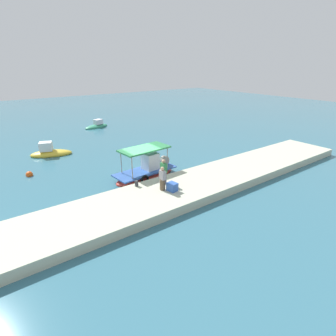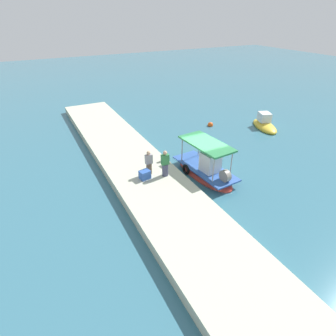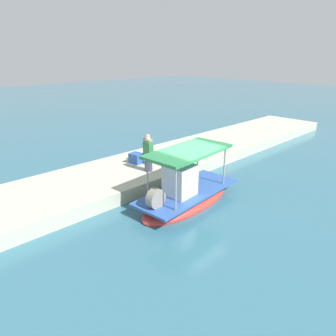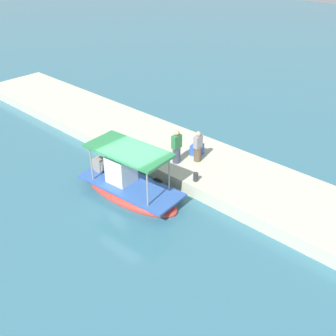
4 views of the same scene
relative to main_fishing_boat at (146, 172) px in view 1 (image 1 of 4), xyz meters
The scene contains 10 objects.
ground_plane 0.58m from the main_fishing_boat, 157.37° to the left, with size 120.00×120.00×0.00m, color #34697C.
dock_quay 4.03m from the main_fishing_boat, 95.10° to the right, with size 36.00×4.46×0.62m, color beige.
main_fishing_boat is the anchor object (origin of this frame).
fisherman_near_bollard 4.00m from the main_fishing_boat, 105.46° to the right, with size 0.37×0.47×1.64m.
fisherman_by_crate 3.11m from the main_fishing_boat, 96.95° to the right, with size 0.40×0.51×1.77m.
mooring_bollard 3.14m from the main_fishing_boat, 134.04° to the right, with size 0.24×0.24×0.41m, color #2D2D33.
cargo_crate 4.32m from the main_fishing_boat, 97.99° to the right, with size 0.64×0.51×0.56m, color #2F5AB2.
marker_buoy 9.53m from the main_fishing_boat, 142.83° to the left, with size 0.54×0.54×0.54m.
moored_boat_near 19.70m from the main_fishing_boat, 79.24° to the left, with size 3.89×2.37×1.34m.
moored_boat_mid 11.29m from the main_fishing_boat, 115.36° to the left, with size 4.20×2.86×1.62m.
Camera 1 is at (-9.89, -17.17, 8.53)m, focal length 28.60 mm.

